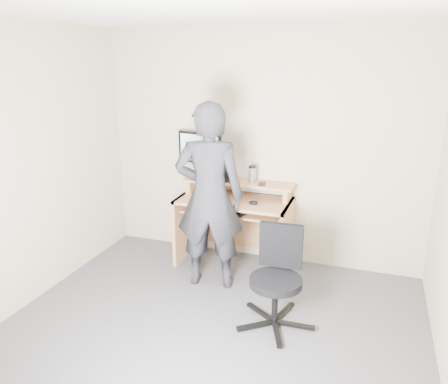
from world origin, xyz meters
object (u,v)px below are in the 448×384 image
Objects in this scene: office_chair at (277,273)px; person at (209,197)px; monitor at (200,151)px; desk at (236,215)px.

office_chair is 1.01m from person.
monitor is 0.29× the size of person.
monitor is (-0.44, 0.05, 0.67)m from desk.
office_chair is (0.68, -1.01, -0.09)m from desk.
desk is at bearing 4.86° from monitor.
monitor reaches higher than desk.
person is at bearing -99.59° from desk.
person is (-0.09, -0.56, 0.36)m from desk.
desk reaches higher than office_chair.
monitor reaches higher than office_chair.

